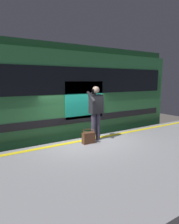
% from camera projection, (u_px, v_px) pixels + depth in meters
% --- Properties ---
extents(ground_plane, '(23.82, 23.82, 0.00)m').
position_uv_depth(ground_plane, '(81.00, 169.00, 6.84)').
color(ground_plane, '#4C4742').
extents(platform, '(15.14, 4.11, 1.09)m').
position_uv_depth(platform, '(122.00, 178.00, 5.04)').
color(platform, gray).
rests_on(platform, ground).
extents(safety_line, '(14.84, 0.16, 0.01)m').
position_uv_depth(safety_line, '(86.00, 140.00, 6.42)').
color(safety_line, yellow).
rests_on(safety_line, platform).
extents(track_rail_near, '(19.68, 0.08, 0.16)m').
position_uv_depth(track_rail_near, '(66.00, 155.00, 7.84)').
color(track_rail_near, slate).
rests_on(track_rail_near, ground).
extents(track_rail_far, '(19.68, 0.08, 0.16)m').
position_uv_depth(track_rail_far, '(52.00, 145.00, 9.04)').
color(track_rail_far, slate).
rests_on(track_rail_far, ground).
extents(train_carriage, '(12.73, 3.05, 4.03)m').
position_uv_depth(train_carriage, '(8.00, 93.00, 7.07)').
color(train_carriage, '#2D723F').
rests_on(train_carriage, ground).
extents(passenger, '(0.57, 0.55, 1.71)m').
position_uv_depth(passenger, '(96.00, 109.00, 6.28)').
color(passenger, '#383347').
rests_on(passenger, platform).
extents(handbag, '(0.40, 0.36, 0.41)m').
position_uv_depth(handbag, '(89.00, 137.00, 6.05)').
color(handbag, '#59331E').
rests_on(handbag, platform).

